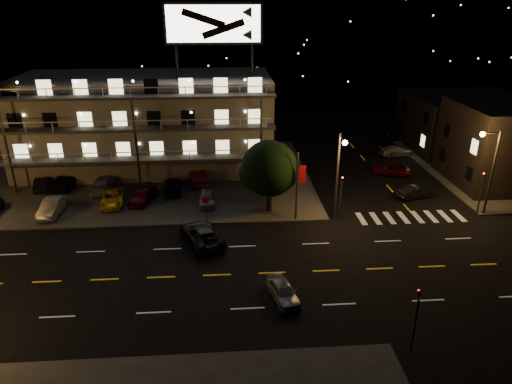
{
  "coord_description": "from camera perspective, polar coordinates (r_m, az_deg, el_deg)",
  "views": [
    {
      "loc": [
        -1.17,
        -28.07,
        18.5
      ],
      "look_at": [
        1.39,
        8.0,
        3.02
      ],
      "focal_mm": 32.0,
      "sensor_mm": 36.0,
      "label": 1
    }
  ],
  "objects": [
    {
      "name": "road_car_east",
      "position": [
        30.87,
        3.39,
        -12.27
      ],
      "size": [
        2.26,
        3.87,
        1.24
      ],
      "primitive_type": "imported",
      "rotation": [
        0.0,
        0.0,
        0.23
      ],
      "color": "gray",
      "rests_on": "ground"
    },
    {
      "name": "lot_car_5",
      "position": [
        52.13,
        -25.09,
        1.03
      ],
      "size": [
        2.0,
        4.05,
        1.27
      ],
      "primitive_type": "imported",
      "rotation": [
        0.0,
        0.0,
        3.32
      ],
      "color": "black",
      "rests_on": "curb_nw"
    },
    {
      "name": "lot_car_2",
      "position": [
        45.8,
        -17.49,
        -0.73
      ],
      "size": [
        2.61,
        4.7,
        1.25
      ],
      "primitive_type": "imported",
      "rotation": [
        0.0,
        0.0,
        0.13
      ],
      "color": "gold",
      "rests_on": "curb_nw"
    },
    {
      "name": "hill_backdrop",
      "position": [
        97.22,
        -7.26,
        18.9
      ],
      "size": [
        120.0,
        25.0,
        24.0
      ],
      "color": "black",
      "rests_on": "ground"
    },
    {
      "name": "curb_nw",
      "position": [
        53.05,
        -17.79,
        1.7
      ],
      "size": [
        44.0,
        24.0,
        0.15
      ],
      "primitive_type": "cube",
      "color": "#363633",
      "rests_on": "ground"
    },
    {
      "name": "side_car_2",
      "position": [
        60.45,
        17.13,
        4.94
      ],
      "size": [
        4.63,
        2.34,
        1.29
      ],
      "primitive_type": "imported",
      "rotation": [
        0.0,
        0.0,
        1.7
      ],
      "color": "gray",
      "rests_on": "ground"
    },
    {
      "name": "lot_car_1",
      "position": [
        45.58,
        -24.17,
        -1.77
      ],
      "size": [
        1.57,
        4.29,
        1.4
      ],
      "primitive_type": "imported",
      "rotation": [
        0.0,
        0.0,
        -0.02
      ],
      "color": "gray",
      "rests_on": "curb_nw"
    },
    {
      "name": "side_car_0",
      "position": [
        48.15,
        19.3,
        0.01
      ],
      "size": [
        3.99,
        2.3,
        1.24
      ],
      "primitive_type": "imported",
      "rotation": [
        0.0,
        0.0,
        1.85
      ],
      "color": "black",
      "rests_on": "ground"
    },
    {
      "name": "lot_car_8",
      "position": [
        47.14,
        -10.41,
        0.82
      ],
      "size": [
        2.03,
        4.38,
        1.45
      ],
      "primitive_type": "imported",
      "rotation": [
        0.0,
        0.0,
        3.22
      ],
      "color": "black",
      "rests_on": "curb_nw"
    },
    {
      "name": "lot_car_4",
      "position": [
        43.99,
        -6.21,
        -0.74
      ],
      "size": [
        1.57,
        3.71,
        1.25
      ],
      "primitive_type": "imported",
      "rotation": [
        0.0,
        0.0,
        0.03
      ],
      "color": "gray",
      "rests_on": "curb_nw"
    },
    {
      "name": "stop_sign",
      "position": [
        40.34,
        -6.3,
        -1.57
      ],
      "size": [
        0.91,
        0.11,
        2.61
      ],
      "color": "#2D2D30",
      "rests_on": "ground"
    },
    {
      "name": "curb_ne",
      "position": [
        60.18,
        27.42,
        2.66
      ],
      "size": [
        16.0,
        24.0,
        0.15
      ],
      "primitive_type": "cube",
      "color": "#363633",
      "rests_on": "ground"
    },
    {
      "name": "signal_ne",
      "position": [
        46.13,
        26.41,
        0.44
      ],
      "size": [
        0.27,
        0.2,
        4.6
      ],
      "color": "#2D2D30",
      "rests_on": "ground"
    },
    {
      "name": "lot_car_7",
      "position": [
        49.37,
        -18.36,
        1.06
      ],
      "size": [
        2.4,
        5.31,
        1.51
      ],
      "primitive_type": "imported",
      "rotation": [
        0.0,
        0.0,
        3.09
      ],
      "color": "gray",
      "rests_on": "curb_nw"
    },
    {
      "name": "lot_car_3",
      "position": [
        45.63,
        -13.93,
        -0.43
      ],
      "size": [
        2.75,
        4.49,
        1.22
      ],
      "primitive_type": "imported",
      "rotation": [
        0.0,
        0.0,
        -0.27
      ],
      "color": "#4F0B12",
      "rests_on": "curb_nw"
    },
    {
      "name": "tree",
      "position": [
        41.14,
        1.6,
        2.76
      ],
      "size": [
        5.35,
        5.15,
        6.74
      ],
      "color": "black",
      "rests_on": "curb_nw"
    },
    {
      "name": "lot_car_6",
      "position": [
        51.63,
        -22.91,
        1.21
      ],
      "size": [
        2.47,
        4.78,
        1.29
      ],
      "primitive_type": "imported",
      "rotation": [
        0.0,
        0.0,
        3.07
      ],
      "color": "black",
      "rests_on": "curb_nw"
    },
    {
      "name": "road_car_west",
      "position": [
        37.47,
        -6.8,
        -5.27
      ],
      "size": [
        4.3,
        5.98,
        1.51
      ],
      "primitive_type": "imported",
      "rotation": [
        0.0,
        0.0,
        3.51
      ],
      "color": "black",
      "rests_on": "ground"
    },
    {
      "name": "ground",
      "position": [
        33.64,
        -1.42,
        -10.2
      ],
      "size": [
        140.0,
        140.0,
        0.0
      ],
      "primitive_type": "plane",
      "color": "black",
      "rests_on": "ground"
    },
    {
      "name": "streetlight_nc",
      "position": [
        39.66,
        10.32,
        2.82
      ],
      "size": [
        0.44,
        1.92,
        8.0
      ],
      "color": "#2D2D30",
      "rests_on": "ground"
    },
    {
      "name": "motel",
      "position": [
        54.3,
        -13.39,
        8.52
      ],
      "size": [
        28.0,
        13.8,
        18.1
      ],
      "color": "gray",
      "rests_on": "ground"
    },
    {
      "name": "side_bldg_back",
      "position": [
        65.87,
        24.55,
        7.93
      ],
      "size": [
        14.06,
        12.0,
        7.0
      ],
      "color": "black",
      "rests_on": "ground"
    },
    {
      "name": "banner_north",
      "position": [
        39.95,
        5.25,
        0.91
      ],
      "size": [
        0.83,
        0.16,
        6.4
      ],
      "color": "#2D2D30",
      "rests_on": "ground"
    },
    {
      "name": "lot_car_9",
      "position": [
        48.82,
        -7.32,
        1.83
      ],
      "size": [
        2.51,
        4.7,
        1.47
      ],
      "primitive_type": "imported",
      "rotation": [
        0.0,
        0.0,
        3.36
      ],
      "color": "#4F0B12",
      "rests_on": "curb_nw"
    },
    {
      "name": "side_car_1",
      "position": [
        53.79,
        16.66,
        2.75
      ],
      "size": [
        4.9,
        3.33,
        1.25
      ],
      "primitive_type": "imported",
      "rotation": [
        0.0,
        0.0,
        1.26
      ],
      "color": "#4F0B12",
      "rests_on": "ground"
    },
    {
      "name": "side_car_3",
      "position": [
        66.86,
        16.73,
        6.8
      ],
      "size": [
        4.81,
        3.5,
        1.52
      ],
      "primitive_type": "imported",
      "rotation": [
        0.0,
        0.0,
        2.0
      ],
      "color": "black",
      "rests_on": "ground"
    },
    {
      "name": "streetlight_ne",
      "position": [
        45.27,
        27.21,
        3.14
      ],
      "size": [
        1.92,
        0.44,
        8.0
      ],
      "color": "#2D2D30",
      "rests_on": "ground"
    },
    {
      "name": "signal_sw",
      "position": [
        27.21,
        19.39,
        -14.21
      ],
      "size": [
        0.2,
        0.27,
        4.6
      ],
      "color": "#2D2D30",
      "rests_on": "ground"
    },
    {
      "name": "signal_nw",
      "position": [
        41.16,
        10.57,
        -0.02
      ],
      "size": [
        0.2,
        0.27,
        4.6
      ],
      "color": "#2D2D30",
      "rests_on": "ground"
    }
  ]
}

